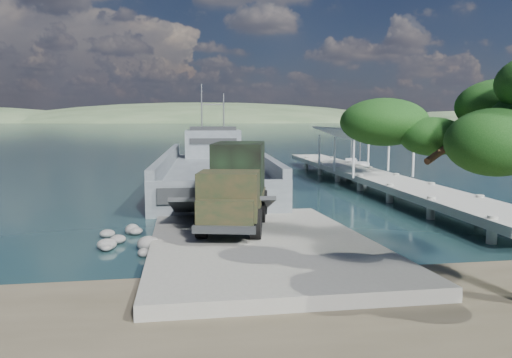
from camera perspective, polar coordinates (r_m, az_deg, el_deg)
name	(u,v)px	position (r m, az deg, el deg)	size (l,w,h in m)	color
ground	(255,242)	(24.85, -0.08, -7.26)	(1400.00, 1400.00, 0.00)	#183A3A
boat_ramp	(259,242)	(23.83, 0.29, -7.27)	(10.00, 18.00, 0.50)	gray
shoreline_rocks	(128,245)	(25.19, -14.46, -7.29)	(3.20, 5.60, 0.90)	#595A57
distant_headlands	(225,122)	(586.28, -3.58, 6.49)	(1000.00, 240.00, 48.00)	#3A5233
pier	(366,168)	(45.93, 12.50, 1.23)	(6.40, 44.00, 6.10)	#AAACA2
landing_craft	(215,176)	(45.51, -4.70, 0.39)	(10.60, 35.86, 10.54)	#51595F
military_truck	(236,185)	(26.34, -2.29, -0.65)	(4.70, 9.53, 4.25)	black
soldier	(205,214)	(24.61, -5.80, -3.96)	(0.70, 0.46, 1.92)	black
sailboat_near	(360,170)	(55.93, 11.77, 1.05)	(3.36, 6.56, 7.68)	silver
sailboat_far	(351,164)	(63.54, 10.80, 1.71)	(3.16, 5.24, 6.15)	silver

